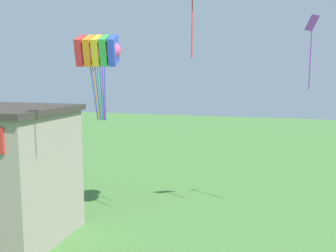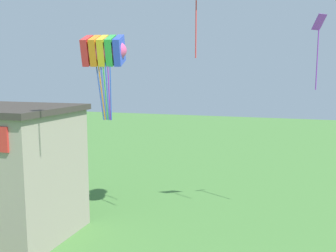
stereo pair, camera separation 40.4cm
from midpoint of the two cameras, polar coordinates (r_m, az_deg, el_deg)
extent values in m
ellipsoid|color=#E54C8C|center=(18.51, -11.32, 11.24)|extent=(2.55, 2.01, 1.54)
cube|color=red|center=(18.72, -13.64, 11.13)|extent=(0.66, 1.60, 1.57)
cube|color=orange|center=(18.61, -12.48, 11.19)|extent=(0.66, 1.60, 1.57)
cube|color=yellow|center=(18.51, -11.32, 11.24)|extent=(0.66, 1.60, 1.57)
cube|color=green|center=(18.42, -10.14, 11.29)|extent=(0.66, 1.60, 1.57)
cube|color=blue|center=(18.34, -8.95, 11.33)|extent=(0.66, 1.60, 1.57)
cylinder|color=blue|center=(18.38, -11.83, 5.13)|extent=(0.24, 0.43, 2.78)
cylinder|color=orange|center=(18.33, -11.56, 5.13)|extent=(0.18, 0.44, 2.78)
cylinder|color=blue|center=(18.29, -11.29, 5.13)|extent=(0.12, 0.45, 2.78)
cylinder|color=green|center=(18.25, -11.01, 5.13)|extent=(0.05, 0.44, 2.78)
cylinder|color=blue|center=(18.21, -10.73, 5.14)|extent=(0.12, 0.45, 2.78)
cylinder|color=purple|center=(18.19, -10.47, 5.14)|extent=(0.18, 0.44, 2.78)
cylinder|color=blue|center=(18.16, -10.21, 5.14)|extent=(0.24, 0.43, 2.78)
cylinder|color=red|center=(15.14, 2.90, 14.48)|extent=(0.05, 0.05, 2.20)
cube|color=purple|center=(18.16, 20.50, 14.51)|extent=(0.64, 0.65, 0.64)
cylinder|color=purple|center=(18.03, 20.25, 9.43)|extent=(0.05, 0.05, 2.64)
camera|label=1|loc=(0.20, -91.05, -0.14)|focal=40.00mm
camera|label=2|loc=(0.20, 88.95, 0.14)|focal=40.00mm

